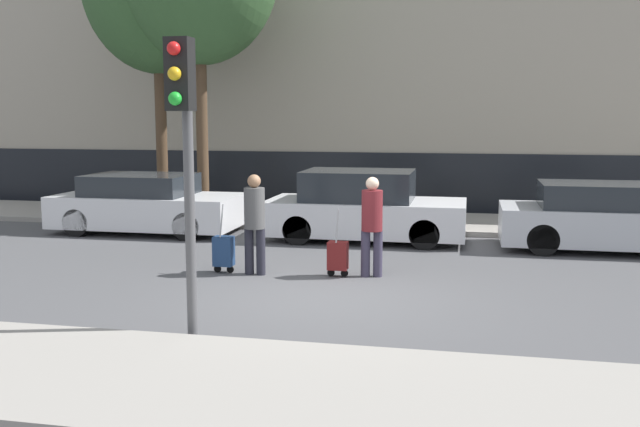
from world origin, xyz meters
name	(u,v)px	position (x,y,z in m)	size (l,w,h in m)	color
ground_plane	(329,296)	(0.00, 0.00, 0.00)	(80.00, 80.00, 0.00)	#4C4C4F
sidewalk_near	(252,387)	(0.00, -3.75, 0.06)	(28.00, 2.50, 0.12)	gray
sidewalk_far	(385,221)	(0.00, 7.00, 0.06)	(28.00, 3.00, 0.12)	gray
building_facade	(401,24)	(0.00, 10.29, 5.10)	(28.00, 2.23, 10.23)	#A89E8C
parked_car_0	(146,205)	(-5.09, 4.72, 0.62)	(4.08, 1.88, 1.30)	silver
parked_car_1	(364,208)	(-0.19, 4.73, 0.68)	(4.10, 1.87, 1.46)	silver
parked_car_2	(604,219)	(4.53, 4.51, 0.62)	(3.97, 1.74, 1.31)	#B7BABF
pedestrian_left	(255,218)	(-1.46, 1.12, 0.94)	(0.35, 0.34, 1.66)	#23232D
trolley_left	(224,251)	(-2.01, 1.13, 0.36)	(0.34, 0.29, 1.15)	navy
pedestrian_right	(372,221)	(0.44, 1.36, 0.92)	(0.35, 0.34, 1.63)	#383347
trolley_right	(338,256)	(-0.10, 1.24, 0.34)	(0.34, 0.29, 1.11)	maroon
traffic_light	(184,127)	(-1.20, -2.36, 2.48)	(0.28, 0.47, 3.46)	#515154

